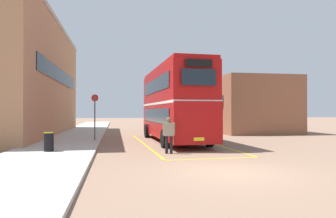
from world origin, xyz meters
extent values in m
plane|color=#846651|center=(0.00, 14.40, 0.00)|extent=(135.60, 135.60, 0.00)
cube|color=#B2ADA3|center=(-6.50, 16.80, 0.07)|extent=(4.00, 57.60, 0.14)
cube|color=#AD7A56|center=(-11.16, 17.00, 4.46)|extent=(6.12, 20.55, 8.91)
cube|color=#19232D|center=(-8.07, 17.00, 4.90)|extent=(0.06, 15.62, 1.10)
cube|color=#A89E8E|center=(-11.16, 17.00, 9.09)|extent=(6.24, 20.67, 0.36)
cube|color=brown|center=(8.83, 21.01, 2.53)|extent=(6.66, 14.81, 5.05)
cube|color=#232D38|center=(5.47, 21.01, 2.78)|extent=(0.06, 11.25, 1.10)
cylinder|color=black|center=(-1.27, 13.34, 0.50)|extent=(0.32, 1.01, 1.00)
cylinder|color=black|center=(1.27, 13.45, 0.50)|extent=(0.32, 1.01, 1.00)
cylinder|color=black|center=(-1.00, 6.75, 0.50)|extent=(0.32, 1.01, 1.00)
cylinder|color=black|center=(1.54, 6.85, 0.50)|extent=(0.32, 1.01, 1.00)
cube|color=#A80F0F|center=(0.13, 10.10, 1.40)|extent=(2.89, 10.74, 2.10)
cube|color=#A80F0F|center=(0.13, 10.10, 3.50)|extent=(2.89, 10.52, 2.10)
cube|color=#A80F0F|center=(0.13, 10.10, 4.65)|extent=(2.78, 10.41, 0.20)
cube|color=silver|center=(0.13, 10.10, 2.45)|extent=(2.92, 10.63, 0.14)
cube|color=#19232D|center=(-1.12, 10.05, 1.70)|extent=(0.38, 8.72, 0.84)
cube|color=#19232D|center=(-1.12, 10.05, 3.60)|extent=(0.38, 8.72, 0.84)
cube|color=#19232D|center=(1.39, 10.15, 1.70)|extent=(0.38, 8.72, 0.84)
cube|color=#19232D|center=(1.39, 10.15, 3.60)|extent=(0.38, 8.72, 0.84)
cube|color=#19232D|center=(0.35, 4.76, 3.60)|extent=(1.72, 0.11, 0.80)
cube|color=black|center=(0.35, 4.76, 4.28)|extent=(1.36, 0.09, 0.36)
cube|color=#19232D|center=(-0.08, 15.43, 1.80)|extent=(1.97, 0.12, 1.00)
cube|color=yellow|center=(0.35, 4.76, 0.63)|extent=(0.52, 0.05, 0.16)
cylinder|color=black|center=(2.47, 29.79, 0.46)|extent=(0.36, 0.94, 0.92)
cylinder|color=black|center=(4.97, 30.06, 0.46)|extent=(0.36, 0.94, 0.92)
cylinder|color=black|center=(3.01, 24.72, 0.46)|extent=(0.36, 0.94, 0.92)
cylinder|color=black|center=(5.52, 24.99, 0.46)|extent=(0.36, 0.94, 0.92)
cube|color=gold|center=(3.99, 27.39, 1.60)|extent=(3.33, 8.71, 2.60)
cube|color=silver|center=(3.99, 27.39, 2.96)|extent=(3.15, 8.35, 0.12)
cube|color=#19232D|center=(2.76, 27.26, 1.95)|extent=(0.76, 6.76, 0.96)
cube|color=#19232D|center=(5.22, 27.52, 1.95)|extent=(0.76, 6.76, 0.96)
cube|color=#19232D|center=(3.53, 31.63, 1.90)|extent=(1.94, 0.25, 1.10)
cylinder|color=black|center=(-1.05, 4.50, 0.41)|extent=(0.14, 0.14, 0.82)
cylinder|color=black|center=(-1.25, 4.57, 0.41)|extent=(0.14, 0.14, 0.82)
cube|color=gray|center=(-1.15, 4.53, 1.13)|extent=(0.52, 0.36, 0.62)
cylinder|color=gray|center=(-0.92, 4.46, 1.16)|extent=(0.09, 0.09, 0.58)
cylinder|color=gray|center=(-1.38, 4.61, 1.16)|extent=(0.09, 0.09, 0.58)
sphere|color=brown|center=(-1.16, 4.51, 1.58)|extent=(0.22, 0.22, 0.22)
cylinder|color=black|center=(-6.58, 5.24, 0.55)|extent=(0.42, 0.42, 0.83)
cylinder|color=olive|center=(-6.58, 5.24, 0.99)|extent=(0.45, 0.45, 0.04)
cylinder|color=#4C4C51|center=(-4.86, 10.22, 1.56)|extent=(0.08, 0.08, 2.84)
cylinder|color=red|center=(-4.86, 10.22, 2.80)|extent=(0.44, 0.12, 0.44)
cube|color=gold|center=(-1.90, 8.95, 0.00)|extent=(0.63, 12.64, 0.01)
cube|color=gold|center=(2.17, 9.11, 0.00)|extent=(0.63, 12.64, 0.01)
cube|color=gold|center=(0.39, 2.71, 0.00)|extent=(4.19, 0.29, 0.01)
camera|label=1|loc=(-3.61, -9.33, 1.96)|focal=32.55mm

